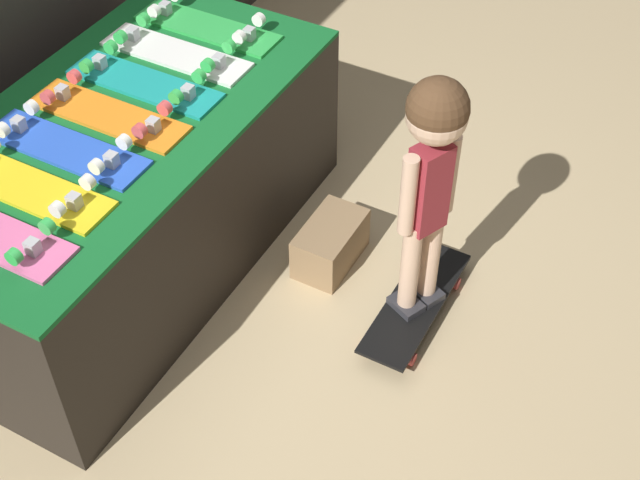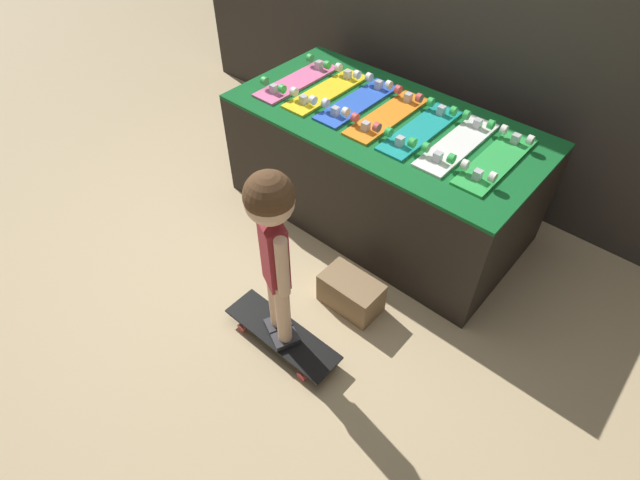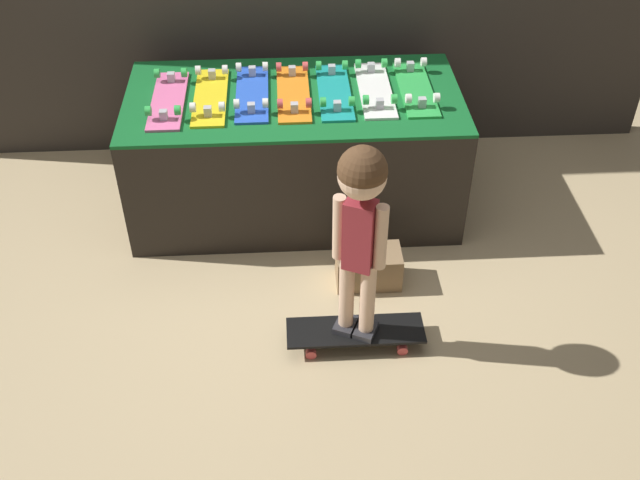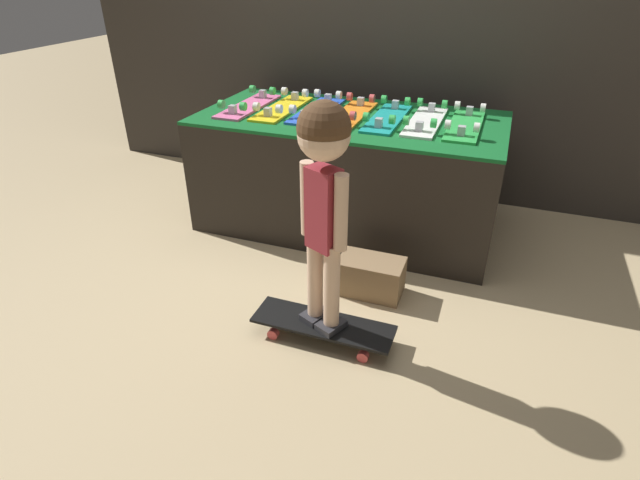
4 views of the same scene
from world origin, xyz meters
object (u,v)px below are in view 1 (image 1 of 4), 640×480
(skateboard_orange_on_rack, at_px, (108,113))
(skateboard_green_on_rack, at_px, (207,25))
(skateboard_blue_on_rack, at_px, (65,146))
(skateboard_yellow_on_rack, at_px, (27,186))
(child, at_px, (432,158))
(skateboard_teal_on_rack, at_px, (144,81))
(skateboard_on_floor, at_px, (415,304))
(skateboard_white_on_rack, at_px, (176,52))
(storage_box, at_px, (330,244))

(skateboard_orange_on_rack, xyz_separation_m, skateboard_green_on_rack, (0.69, 0.02, 0.00))
(skateboard_blue_on_rack, distance_m, skateboard_green_on_rack, 0.92)
(skateboard_green_on_rack, bearing_deg, skateboard_yellow_on_rack, -178.56)
(skateboard_blue_on_rack, relative_size, child, 0.61)
(skateboard_green_on_rack, bearing_deg, child, -109.73)
(skateboard_blue_on_rack, distance_m, child, 1.30)
(skateboard_yellow_on_rack, xyz_separation_m, child, (0.71, -1.18, 0.07))
(skateboard_teal_on_rack, xyz_separation_m, skateboard_on_floor, (0.02, -1.20, -0.68))
(skateboard_white_on_rack, distance_m, storage_box, 1.01)
(skateboard_teal_on_rack, height_order, skateboard_green_on_rack, same)
(skateboard_teal_on_rack, bearing_deg, skateboard_blue_on_rack, 179.19)
(skateboard_yellow_on_rack, distance_m, skateboard_white_on_rack, 0.92)
(skateboard_green_on_rack, bearing_deg, storage_box, -112.82)
(skateboard_yellow_on_rack, relative_size, skateboard_blue_on_rack, 1.00)
(storage_box, bearing_deg, skateboard_yellow_on_rack, 138.17)
(skateboard_white_on_rack, distance_m, skateboard_green_on_rack, 0.23)
(skateboard_teal_on_rack, height_order, child, child)
(skateboard_teal_on_rack, distance_m, skateboard_white_on_rack, 0.23)
(skateboard_on_floor, height_order, child, child)
(skateboard_orange_on_rack, height_order, skateboard_teal_on_rack, same)
(skateboard_teal_on_rack, distance_m, storage_box, 1.01)
(skateboard_yellow_on_rack, height_order, child, child)
(storage_box, bearing_deg, child, -104.10)
(skateboard_white_on_rack, height_order, skateboard_on_floor, skateboard_white_on_rack)
(skateboard_yellow_on_rack, xyz_separation_m, skateboard_orange_on_rack, (0.46, 0.01, 0.00))
(child, distance_m, storage_box, 0.85)
(skateboard_yellow_on_rack, bearing_deg, skateboard_teal_on_rack, 1.47)
(skateboard_green_on_rack, height_order, skateboard_on_floor, skateboard_green_on_rack)
(skateboard_on_floor, bearing_deg, skateboard_orange_on_rack, 101.99)
(skateboard_orange_on_rack, xyz_separation_m, skateboard_white_on_rack, (0.46, 0.02, 0.00))
(skateboard_orange_on_rack, relative_size, skateboard_on_floor, 0.94)
(skateboard_green_on_rack, distance_m, storage_box, 1.06)
(skateboard_blue_on_rack, xyz_separation_m, skateboard_on_floor, (0.48, -1.20, -0.68))
(skateboard_orange_on_rack, height_order, storage_box, skateboard_orange_on_rack)
(storage_box, bearing_deg, skateboard_green_on_rack, 67.18)
(skateboard_orange_on_rack, bearing_deg, skateboard_on_floor, -78.01)
(skateboard_orange_on_rack, relative_size, child, 0.61)
(skateboard_teal_on_rack, xyz_separation_m, storage_box, (0.14, -0.75, -0.65))
(storage_box, bearing_deg, skateboard_teal_on_rack, 100.21)
(skateboard_white_on_rack, xyz_separation_m, skateboard_on_floor, (-0.20, -1.21, -0.68))
(skateboard_teal_on_rack, height_order, storage_box, skateboard_teal_on_rack)
(skateboard_orange_on_rack, bearing_deg, skateboard_blue_on_rack, 177.34)
(skateboard_orange_on_rack, bearing_deg, skateboard_yellow_on_rack, -178.31)
(skateboard_blue_on_rack, height_order, child, child)
(skateboard_yellow_on_rack, distance_m, child, 1.38)
(skateboard_orange_on_rack, bearing_deg, skateboard_teal_on_rack, 1.04)
(skateboard_white_on_rack, xyz_separation_m, skateboard_green_on_rack, (0.23, 0.00, 0.00))
(skateboard_on_floor, bearing_deg, skateboard_green_on_rack, 70.27)
(skateboard_yellow_on_rack, distance_m, skateboard_green_on_rack, 1.14)
(skateboard_blue_on_rack, bearing_deg, skateboard_orange_on_rack, -2.66)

